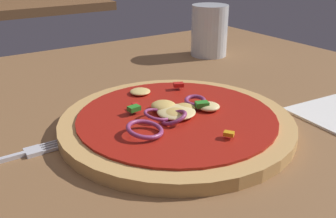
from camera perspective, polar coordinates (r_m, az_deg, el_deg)
name	(u,v)px	position (r m, az deg, el deg)	size (l,w,h in m)	color
dining_table	(149,143)	(0.49, -2.87, -5.19)	(1.11, 0.96, 0.04)	brown
pizza	(176,121)	(0.49, 1.26, -1.86)	(0.30, 0.30, 0.03)	tan
fork	(6,159)	(0.46, -23.22, -6.93)	(0.16, 0.02, 0.01)	silver
beer_glass	(209,34)	(0.83, 6.22, 11.18)	(0.08, 0.08, 0.11)	silver
background_table	(17,5)	(1.84, -21.73, 14.31)	(0.71, 0.51, 0.04)	brown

